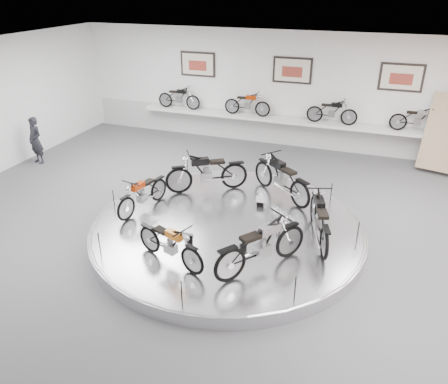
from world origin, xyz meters
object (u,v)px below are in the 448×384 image
(bike_c, at_px, (207,172))
(shelf, at_px, (287,121))
(display_platform, at_px, (227,229))
(bike_a, at_px, (319,218))
(bike_b, at_px, (281,177))
(bike_e, at_px, (170,243))
(bike_f, at_px, (261,245))
(bike_d, at_px, (143,193))
(visitor, at_px, (36,140))

(bike_c, bearing_deg, shelf, -134.92)
(display_platform, height_order, bike_c, bike_c)
(bike_a, bearing_deg, bike_b, 17.51)
(bike_e, distance_m, bike_f, 1.83)
(bike_c, xyz_separation_m, bike_d, (-1.09, -1.55, -0.11))
(bike_d, bearing_deg, display_platform, 102.04)
(bike_c, xyz_separation_m, bike_f, (2.33, -2.94, -0.01))
(bike_a, xyz_separation_m, bike_e, (-2.68, -1.90, -0.08))
(bike_f, distance_m, visitor, 9.33)
(shelf, bearing_deg, bike_c, -102.92)
(display_platform, distance_m, bike_b, 2.15)
(bike_a, xyz_separation_m, bike_c, (-3.23, 1.46, 0.03))
(bike_c, height_order, bike_d, bike_c)
(bike_e, xyz_separation_m, bike_f, (1.78, 0.42, 0.10))
(bike_b, relative_size, visitor, 1.22)
(bike_a, xyz_separation_m, bike_b, (-1.27, 1.80, 0.03))
(bike_f, bearing_deg, bike_d, 104.52)
(display_platform, height_order, bike_a, bike_a)
(bike_f, bearing_deg, display_platform, 76.98)
(bike_e, bearing_deg, bike_b, 88.61)
(bike_b, height_order, bike_e, bike_b)
(bike_d, bearing_deg, bike_e, 53.24)
(shelf, relative_size, bike_a, 6.10)
(shelf, height_order, bike_c, bike_c)
(bike_a, relative_size, bike_e, 1.18)
(bike_a, distance_m, bike_d, 4.32)
(bike_b, relative_size, bike_d, 1.23)
(bike_b, distance_m, bike_e, 3.96)
(display_platform, bearing_deg, bike_c, 126.45)
(shelf, xyz_separation_m, bike_c, (-1.12, -4.88, -0.14))
(display_platform, bearing_deg, bike_b, 65.52)
(shelf, bearing_deg, bike_f, -81.23)
(bike_a, distance_m, visitor, 9.75)
(shelf, xyz_separation_m, bike_a, (2.11, -6.35, -0.17))
(bike_d, distance_m, visitor, 5.65)
(bike_b, distance_m, bike_c, 1.99)
(bike_b, bearing_deg, shelf, -41.50)
(bike_b, bearing_deg, bike_a, 163.15)
(display_platform, bearing_deg, bike_a, 1.48)
(bike_a, bearing_deg, visitor, 59.72)
(display_platform, distance_m, bike_e, 2.02)
(display_platform, xyz_separation_m, visitor, (-7.40, 2.19, 0.62))
(bike_d, height_order, visitor, visitor)
(shelf, height_order, bike_b, bike_b)
(display_platform, distance_m, bike_a, 2.22)
(shelf, xyz_separation_m, bike_f, (1.21, -7.82, -0.15))
(bike_a, xyz_separation_m, bike_f, (-0.90, -1.48, 0.02))
(bike_c, distance_m, visitor, 6.32)
(bike_a, height_order, bike_e, bike_a)
(bike_d, xyz_separation_m, bike_f, (3.41, -1.39, 0.10))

